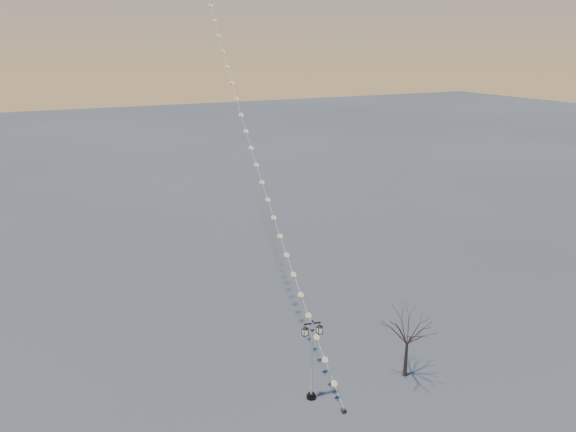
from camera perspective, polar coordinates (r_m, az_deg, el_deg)
ground at (r=28.67m, az=2.99°, el=-20.44°), size 300.00×300.00×0.00m
street_lamp at (r=28.14m, az=2.60°, el=-14.86°), size 1.16×0.55×4.61m
bare_tree at (r=30.47m, az=12.82°, el=-12.22°), size 2.35×2.35×3.91m
kite_train at (r=41.84m, az=-6.49°, el=19.31°), size 4.11×41.37×37.90m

